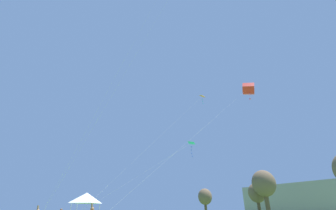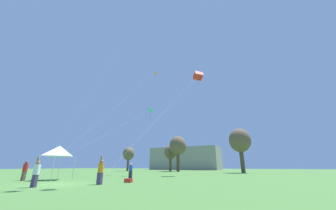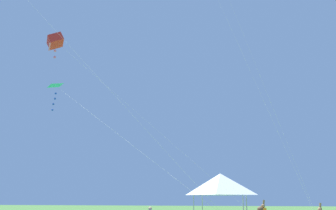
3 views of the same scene
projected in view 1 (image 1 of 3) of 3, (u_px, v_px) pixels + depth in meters
distant_building at (297, 201)px, 66.44m from camera, size 28.45×12.63×9.03m
tree_far_right at (264, 184)px, 46.37m from camera, size 4.73×4.73×9.55m
tree_far_centre at (205, 197)px, 56.03m from camera, size 3.44×3.44×6.95m
tree_far_left at (257, 193)px, 48.79m from camera, size 3.65×3.65×7.36m
festival_tent at (86, 198)px, 24.70m from camera, size 2.63×2.63×3.44m
kite_red_box_0 at (248, 89)px, 32.17m from camera, size 3.83×20.98×18.33m
kite_cyan_delta_1 at (191, 144)px, 31.65m from camera, size 6.06×15.23×10.57m
kite_orange_delta_2 at (202, 97)px, 40.07m from camera, size 3.52×19.71×20.68m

